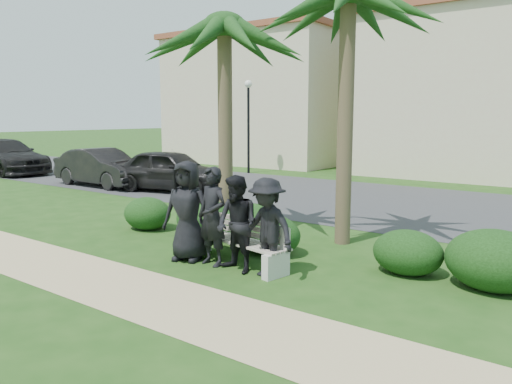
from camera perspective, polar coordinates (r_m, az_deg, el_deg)
ground at (r=8.76m, az=-1.55°, el=-8.92°), size 160.00×160.00×0.00m
footpath at (r=7.50m, az=-10.24°, el=-12.12°), size 30.00×1.60×0.01m
asphalt_street at (r=15.68m, az=16.74°, el=-1.42°), size 160.00×8.00×0.01m
stucco_bldg_left at (r=29.98m, az=1.55°, el=10.60°), size 10.40×8.40×7.30m
stucco_bldg_right at (r=25.35m, az=22.76°, el=10.30°), size 8.40×8.40×7.30m
street_lamp at (r=23.35m, az=-0.87°, el=9.39°), size 0.36×0.36×4.29m
park_bench at (r=9.06m, az=-2.38°, el=-5.96°), size 2.36×0.92×0.79m
man_a at (r=9.24m, az=-7.87°, el=-2.15°), size 1.03×0.82×1.85m
man_b at (r=8.88m, az=-5.02°, el=-2.80°), size 0.69×0.49×1.77m
man_c at (r=8.47m, az=-2.18°, el=-3.70°), size 0.92×0.78×1.66m
man_d at (r=8.22m, az=1.26°, el=-4.10°), size 1.14×0.74×1.66m
hedge_a at (r=12.06m, az=-12.31°, el=-2.31°), size 1.20×0.99×0.78m
hedge_b at (r=11.06m, az=-5.94°, el=-2.90°), size 1.34×1.11×0.87m
hedge_c at (r=10.23m, az=-0.43°, el=-3.70°), size 1.39×1.15×0.91m
hedge_d at (r=9.67m, az=1.68°, el=-4.78°), size 1.22×1.00×0.79m
hedge_e at (r=8.86m, az=16.96°, el=-6.48°), size 1.19×0.98×0.77m
hedge_f at (r=8.53m, az=25.65°, el=-6.89°), size 1.48×1.23×0.97m
palm_left at (r=11.28m, az=-3.64°, el=18.23°), size 3.00×3.00×5.49m
car_a at (r=17.96m, az=-9.72°, el=2.45°), size 4.65×2.75×1.48m
car_b at (r=19.96m, az=-17.16°, el=2.70°), size 4.31×1.52×1.42m
car_c at (r=26.07m, az=-26.73°, el=3.65°), size 5.53×2.42×1.58m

